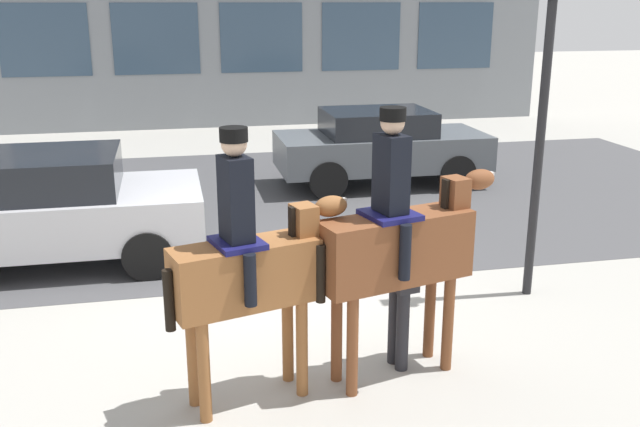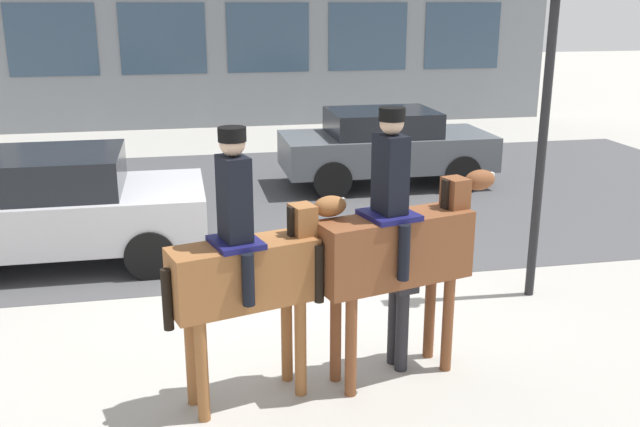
# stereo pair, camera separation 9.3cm
# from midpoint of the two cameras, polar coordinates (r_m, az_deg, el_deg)

# --- Properties ---
(ground_plane) EXTENTS (80.00, 80.00, 0.00)m
(ground_plane) POSITION_cam_midpoint_polar(r_m,az_deg,el_deg) (8.86, -2.44, -7.11)
(ground_plane) COLOR #9E9B93
(road_surface) EXTENTS (20.12, 8.50, 0.01)m
(road_surface) POSITION_cam_midpoint_polar(r_m,az_deg,el_deg) (13.31, -5.63, 1.06)
(road_surface) COLOR #444447
(road_surface) RESTS_ON ground_plane
(mounted_horse_lead) EXTENTS (1.73, 0.78, 2.56)m
(mounted_horse_lead) POSITION_cam_midpoint_polar(r_m,az_deg,el_deg) (6.34, -5.43, -4.16)
(mounted_horse_lead) COLOR brown
(mounted_horse_lead) RESTS_ON ground_plane
(mounted_horse_companion) EXTENTS (1.92, 0.81, 2.66)m
(mounted_horse_companion) POSITION_cam_midpoint_polar(r_m,az_deg,el_deg) (6.76, 6.66, -2.29)
(mounted_horse_companion) COLOR brown
(mounted_horse_companion) RESTS_ON ground_plane
(pedestrian_bystander) EXTENTS (0.81, 0.56, 1.64)m
(pedestrian_bystander) POSITION_cam_midpoint_polar(r_m,az_deg,el_deg) (7.04, 6.70, -5.16)
(pedestrian_bystander) COLOR #232328
(pedestrian_bystander) RESTS_ON ground_plane
(street_car_near_lane) EXTENTS (4.05, 2.06, 1.57)m
(street_car_near_lane) POSITION_cam_midpoint_polar(r_m,az_deg,el_deg) (10.59, -20.14, 0.56)
(street_car_near_lane) COLOR #B7B7BC
(street_car_near_lane) RESTS_ON ground_plane
(street_car_far_lane) EXTENTS (4.11, 1.87, 1.51)m
(street_car_far_lane) POSITION_cam_midpoint_polar(r_m,az_deg,el_deg) (14.25, 5.42, 5.43)
(street_car_far_lane) COLOR #51565B
(street_car_far_lane) RESTS_ON ground_plane
(traffic_light) EXTENTS (0.24, 0.29, 4.32)m
(traffic_light) POSITION_cam_midpoint_polar(r_m,az_deg,el_deg) (8.79, 18.24, 11.36)
(traffic_light) COLOR black
(traffic_light) RESTS_ON ground_plane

